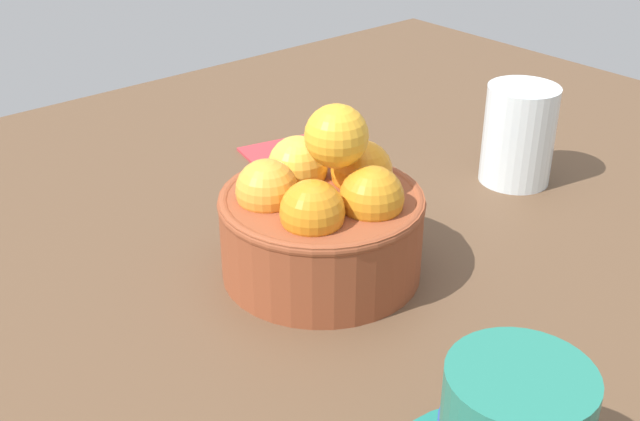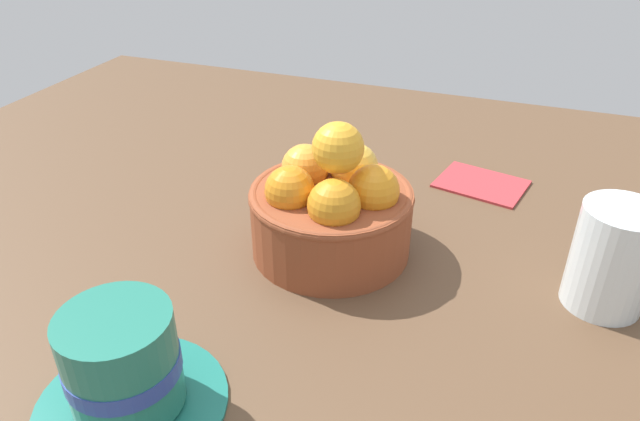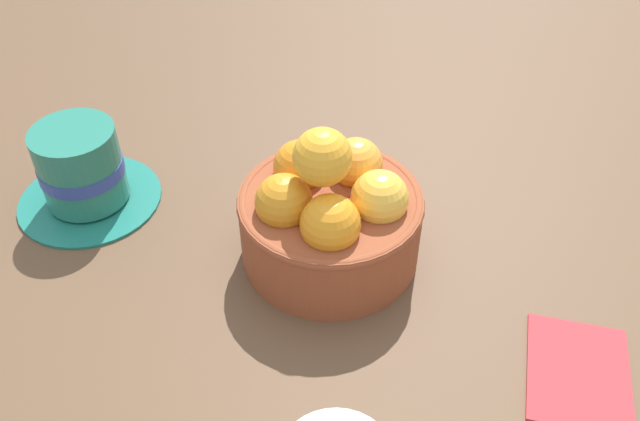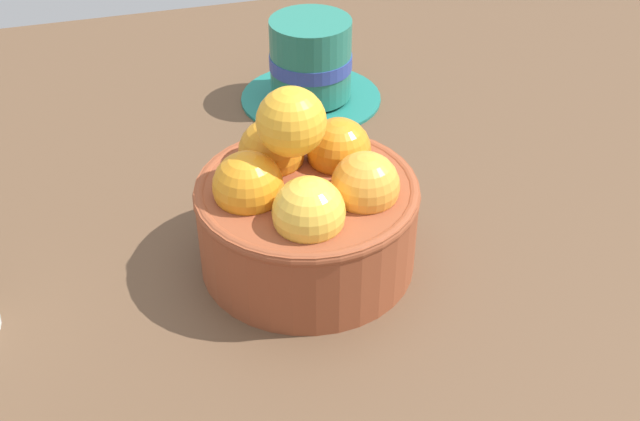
# 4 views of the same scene
# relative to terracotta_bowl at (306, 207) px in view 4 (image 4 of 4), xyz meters

# --- Properties ---
(ground_plane) EXTENTS (1.23, 0.99, 0.04)m
(ground_plane) POSITION_rel_terracotta_bowl_xyz_m (-0.00, 0.00, -0.07)
(ground_plane) COLOR brown
(terracotta_bowl) EXTENTS (0.16, 0.16, 0.14)m
(terracotta_bowl) POSITION_rel_terracotta_bowl_xyz_m (0.00, 0.00, 0.00)
(terracotta_bowl) COLOR brown
(terracotta_bowl) RESTS_ON ground_plane
(coffee_cup) EXTENTS (0.14, 0.14, 0.08)m
(coffee_cup) POSITION_rel_terracotta_bowl_xyz_m (-0.07, -0.23, -0.01)
(coffee_cup) COLOR #1C7164
(coffee_cup) RESTS_ON ground_plane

